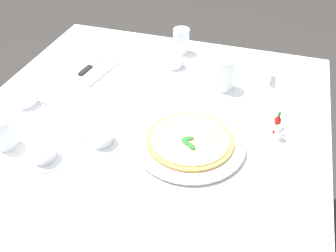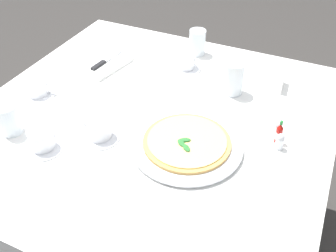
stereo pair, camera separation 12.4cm
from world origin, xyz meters
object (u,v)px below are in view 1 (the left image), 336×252
at_px(water_glass_far_right, 181,42).
at_px(menu_card, 271,74).
at_px(coffee_cup_near_left, 100,136).
at_px(water_glass_center_back, 224,76).
at_px(hot_sauce_bottle, 277,124).
at_px(pizza_plate, 190,143).
at_px(coffee_cup_back_corner, 26,99).
at_px(napkin_folded, 92,68).
at_px(coffee_cup_right_edge, 42,151).
at_px(water_glass_far_left, 4,134).
at_px(pepper_shaker, 279,133).
at_px(coffee_cup_near_right, 173,61).
at_px(pizza, 190,140).
at_px(salt_shaker, 274,121).
at_px(dinner_knife, 92,64).

relative_size(water_glass_far_right, menu_card, 1.19).
relative_size(coffee_cup_near_left, water_glass_center_back, 1.08).
bearing_deg(menu_card, hot_sauce_bottle, 5.95).
distance_m(pizza_plate, hot_sauce_bottle, 0.29).
distance_m(coffee_cup_back_corner, napkin_folded, 0.31).
height_order(coffee_cup_right_edge, water_glass_far_left, water_glass_far_left).
distance_m(water_glass_center_back, pepper_shaker, 0.33).
bearing_deg(pizza_plate, water_glass_far_left, 106.98).
height_order(coffee_cup_back_corner, menu_card, same).
xyz_separation_m(coffee_cup_near_right, hot_sauce_bottle, (-0.29, -0.44, 0.01)).
xyz_separation_m(pizza, hot_sauce_bottle, (0.14, -0.25, 0.01)).
bearing_deg(water_glass_far_right, menu_card, -106.84).
bearing_deg(water_glass_far_left, menu_card, -50.13).
distance_m(coffee_cup_near_left, water_glass_far_left, 0.29).
height_order(water_glass_center_back, napkin_folded, water_glass_center_back).
height_order(coffee_cup_right_edge, salt_shaker, coffee_cup_right_edge).
bearing_deg(hot_sauce_bottle, pizza, 120.04).
bearing_deg(pizza, coffee_cup_back_corner, 86.68).
distance_m(pizza, water_glass_center_back, 0.36).
bearing_deg(dinner_knife, coffee_cup_right_edge, -163.43).
relative_size(pizza, coffee_cup_back_corner, 2.09).
height_order(hot_sauce_bottle, pepper_shaker, hot_sauce_bottle).
xyz_separation_m(coffee_cup_back_corner, dinner_knife, (0.29, -0.11, -0.00)).
distance_m(water_glass_far_right, napkin_folded, 0.39).
bearing_deg(napkin_folded, coffee_cup_back_corner, 169.41).
bearing_deg(water_glass_far_left, pepper_shaker, -70.66).
relative_size(pizza, salt_shaker, 4.83).
height_order(water_glass_far_right, napkin_folded, water_glass_far_right).
relative_size(water_glass_far_right, water_glass_center_back, 0.87).
distance_m(dinner_knife, hot_sauce_bottle, 0.76).
distance_m(salt_shaker, pepper_shaker, 0.06).
relative_size(coffee_cup_back_corner, salt_shaker, 2.31).
height_order(pepper_shaker, menu_card, menu_card).
bearing_deg(salt_shaker, pizza, 125.72).
bearing_deg(pizza_plate, napkin_folded, 56.70).
relative_size(water_glass_far_left, hot_sauce_bottle, 1.22).
relative_size(coffee_cup_near_right, water_glass_far_left, 1.31).
bearing_deg(coffee_cup_near_right, water_glass_far_right, 1.60).
bearing_deg(dinner_knife, napkin_folded, 180.00).
height_order(napkin_folded, salt_shaker, salt_shaker).
bearing_deg(water_glass_center_back, menu_card, -57.46).
bearing_deg(napkin_folded, pizza, -112.31).
relative_size(pizza_plate, menu_card, 3.85).
bearing_deg(coffee_cup_near_right, menu_card, -87.38).
bearing_deg(coffee_cup_near_right, water_glass_far_left, 149.38).
relative_size(coffee_cup_near_left, water_glass_far_left, 1.31).
bearing_deg(water_glass_far_right, pizza, -161.56).
height_order(coffee_cup_near_right, coffee_cup_right_edge, coffee_cup_right_edge).
distance_m(coffee_cup_near_right, pepper_shaker, 0.55).
distance_m(coffee_cup_near_right, hot_sauce_bottle, 0.53).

